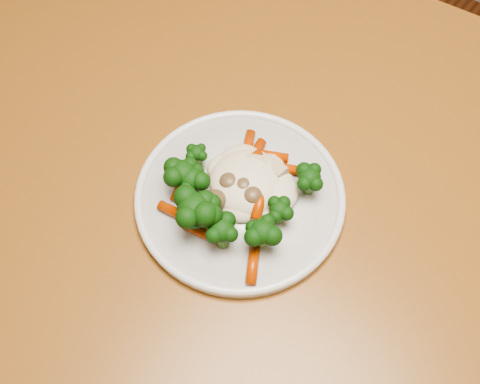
{
  "coord_description": "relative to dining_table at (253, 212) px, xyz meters",
  "views": [
    {
      "loc": [
        0.42,
        -0.14,
        1.37
      ],
      "look_at": [
        0.21,
        0.13,
        0.77
      ],
      "focal_mm": 45.0,
      "sensor_mm": 36.0,
      "label": 1
    }
  ],
  "objects": [
    {
      "name": "plate",
      "position": [
        0.01,
        -0.04,
        0.11
      ],
      "size": [
        0.24,
        0.24,
        0.01
      ],
      "primitive_type": "cylinder",
      "color": "silver",
      "rests_on": "dining_table"
    },
    {
      "name": "dining_table",
      "position": [
        0.0,
        0.0,
        0.0
      ],
      "size": [
        1.27,
        0.93,
        0.75
      ],
      "rotation": [
        0.0,
        0.0,
        0.13
      ],
      "color": "#965B22",
      "rests_on": "ground"
    },
    {
      "name": "meal",
      "position": [
        0.01,
        -0.06,
        0.13
      ],
      "size": [
        0.17,
        0.17,
        0.05
      ],
      "color": "beige",
      "rests_on": "plate"
    }
  ]
}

